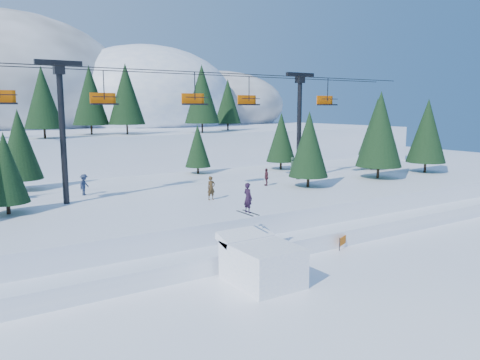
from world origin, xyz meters
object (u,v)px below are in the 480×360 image
banner_far (377,225)px  chairlift (185,110)px  banner_near (347,238)px  jump_kicker (261,261)px

banner_far → chairlift: bearing=132.4°
chairlift → banner_near: size_ratio=17.65×
chairlift → banner_far: chairlift is taller
banner_far → jump_kicker: bearing=-164.4°
chairlift → jump_kicker: bearing=-101.4°
jump_kicker → banner_far: jump_kicker is taller
jump_kicker → chairlift: 17.62m
jump_kicker → banner_far: 14.16m
chairlift → banner_near: (5.89, -12.92, -8.78)m
banner_near → banner_far: bearing=16.7°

